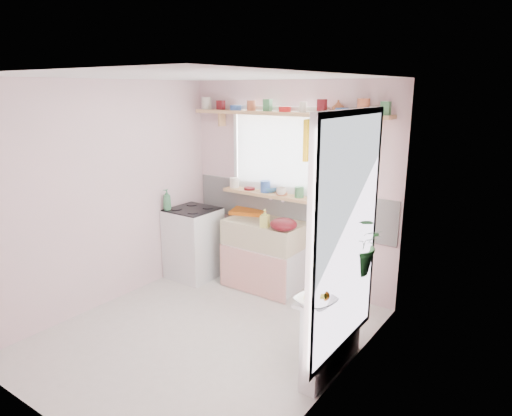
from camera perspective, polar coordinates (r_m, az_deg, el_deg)
The scene contains 19 objects.
room at distance 4.59m, azimuth 6.48°, elevation 1.68°, with size 3.20×3.20×3.20m.
sink_unit at distance 5.62m, azimuth 1.07°, elevation -5.77°, with size 0.95×0.65×1.11m.
cooker at distance 5.99m, azimuth -7.81°, elevation -4.30°, with size 0.58×0.58×0.93m.
radiator_ledge at distance 4.12m, azimuth 9.54°, elevation -14.58°, with size 0.22×0.95×0.78m.
windowsill at distance 5.57m, azimuth 2.18°, elevation 1.63°, with size 1.40×0.22×0.04m, color tan.
pine_shelf at distance 5.34m, azimuth 3.61°, elevation 11.69°, with size 2.52×0.24×0.04m, color tan.
shelf_crockery at distance 5.34m, azimuth 3.62°, elevation 12.50°, with size 2.47×0.11×0.12m.
sill_crockery at distance 5.58m, azimuth 1.76°, elevation 2.44°, with size 1.35×0.11×0.12m.
dish_tray at distance 5.85m, azimuth -0.81°, elevation -0.40°, with size 0.45×0.34×0.05m, color orange.
colander at distance 5.13m, azimuth 3.46°, elevation -2.06°, with size 0.31×0.31×0.14m, color #580F15.
jade_plant at distance 4.17m, azimuth 12.73°, elevation -4.27°, with size 0.52×0.45×0.58m, color #265D25.
fruit_bowl at distance 3.59m, azimuth 7.45°, elevation -11.61°, with size 0.30×0.30×0.07m, color silver.
herb_pot at distance 3.76m, azimuth 9.15°, elevation -9.46°, with size 0.10×0.07×0.19m, color #39702D.
soap_bottle_sink at distance 5.23m, azimuth 1.10°, elevation -1.28°, with size 0.10×0.10×0.21m, color #CECC5B.
sill_cup at distance 5.46m, azimuth 3.17°, elevation 2.07°, with size 0.12×0.12×0.09m, color silver.
sill_bowl at distance 5.65m, azimuth 1.75°, elevation 2.36°, with size 0.20×0.20×0.06m, color teal.
shelf_vase at distance 5.09m, azimuth 10.24°, elevation 12.36°, with size 0.13×0.13×0.14m, color #9F5531.
cooker_bottle at distance 5.83m, azimuth -11.07°, elevation 1.03°, with size 0.10×0.10×0.26m, color #418254.
fruit at distance 3.57m, azimuth 7.62°, elevation -10.72°, with size 0.20×0.14×0.10m.
Camera 1 is at (2.79, -3.07, 2.40)m, focal length 32.00 mm.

